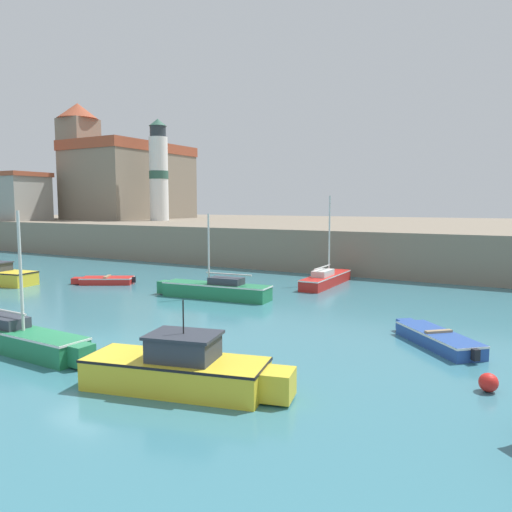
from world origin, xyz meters
The scene contains 12 objects.
ground_plane centered at (0.00, 0.00, 0.00)m, with size 200.00×200.00×0.00m, color teal.
quay_seawall centered at (0.00, 40.68, 1.55)m, with size 120.00×40.00×3.10m, color gray.
dinghy_red_1 centered at (-9.90, 10.15, 0.24)m, with size 3.73×2.76×0.50m.
motorboat_yellow_2 centered at (5.41, -1.68, 0.57)m, with size 5.83×2.83×2.45m.
sailboat_green_3 centered at (-1.72, -1.60, 0.47)m, with size 6.79×1.42×4.76m.
sailboat_green_4 centered at (-1.24, 9.60, 0.48)m, with size 6.57×1.91×4.47m.
dinghy_blue_6 centered at (10.57, 6.10, 0.27)m, with size 3.59×3.78×0.58m.
sailboat_red_8 centered at (2.29, 16.53, 0.42)m, with size 1.37×6.51×5.48m.
mooring_buoy centered at (12.55, 2.24, 0.25)m, with size 0.50×0.50×0.50m, color red.
church centered at (-33.10, 35.49, 8.32)m, with size 14.31×15.15×14.73m.
lighthouse centered at (-24.00, 31.83, 8.55)m, with size 2.15×2.15×11.29m.
harbor_shed_mid_row centered at (-40.00, 24.33, 5.83)m, with size 9.36×5.17×5.42m.
Camera 1 is at (13.53, -11.94, 4.96)m, focal length 35.00 mm.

